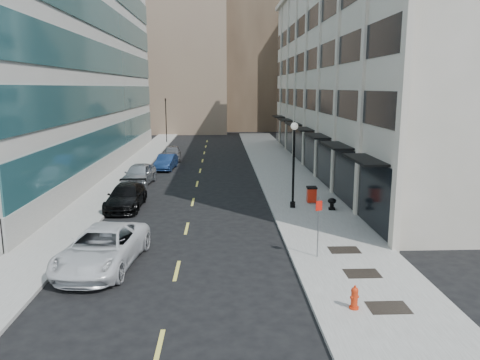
{
  "coord_description": "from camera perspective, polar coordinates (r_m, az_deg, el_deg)",
  "views": [
    {
      "loc": [
        1.86,
        -16.65,
        7.59
      ],
      "look_at": [
        2.95,
        8.58,
        2.56
      ],
      "focal_mm": 35.0,
      "sensor_mm": 36.0,
      "label": 1
    }
  ],
  "objects": [
    {
      "name": "car_grey_sedan",
      "position": [
        49.89,
        -8.27,
        3.29
      ],
      "size": [
        2.17,
        4.68,
        1.55
      ],
      "primitive_type": "imported",
      "rotation": [
        0.0,
        0.0,
        0.07
      ],
      "color": "slate",
      "rests_on": "ground"
    },
    {
      "name": "traffic_signal",
      "position": [
        65.1,
        -9.07,
        9.47
      ],
      "size": [
        0.66,
        0.66,
        6.98
      ],
      "color": "black",
      "rests_on": "ground"
    },
    {
      "name": "skyline_tan_near",
      "position": [
        85.1,
        -6.64,
        15.5
      ],
      "size": [
        14.0,
        18.0,
        28.0
      ],
      "primitive_type": "cube",
      "color": "#847056",
      "rests_on": "ground"
    },
    {
      "name": "sidewalk_left",
      "position": [
        38.34,
        -15.0,
        -0.44
      ],
      "size": [
        3.0,
        80.0,
        0.15
      ],
      "primitive_type": "cube",
      "color": "gray",
      "rests_on": "ground"
    },
    {
      "name": "building_right",
      "position": [
        46.2,
        17.0,
        12.52
      ],
      "size": [
        15.3,
        46.5,
        18.25
      ],
      "color": "beige",
      "rests_on": "ground"
    },
    {
      "name": "skyline_tan_far",
      "position": [
        96.03,
        -12.28,
        13.04
      ],
      "size": [
        12.0,
        14.0,
        22.0
      ],
      "primitive_type": "cube",
      "color": "#847056",
      "rests_on": "ground"
    },
    {
      "name": "building_left",
      "position": [
        47.21,
        -25.32,
        13.12
      ],
      "size": [
        16.14,
        46.0,
        20.0
      ],
      "color": "beige",
      "rests_on": "ground"
    },
    {
      "name": "car_blue_sedan",
      "position": [
        44.32,
        -8.99,
        2.18
      ],
      "size": [
        1.89,
        4.43,
        1.42
      ],
      "primitive_type": "imported",
      "rotation": [
        0.0,
        0.0,
        -0.09
      ],
      "color": "navy",
      "rests_on": "ground"
    },
    {
      "name": "road_centerline",
      "position": [
        34.55,
        -5.49,
        -1.48
      ],
      "size": [
        0.15,
        68.2,
        0.01
      ],
      "color": "#D8CC4C",
      "rests_on": "ground"
    },
    {
      "name": "car_white_van",
      "position": [
        21.01,
        -16.42,
        -7.95
      ],
      "size": [
        3.47,
        6.35,
        1.69
      ],
      "primitive_type": "imported",
      "rotation": [
        0.0,
        0.0,
        -0.11
      ],
      "color": "silver",
      "rests_on": "ground"
    },
    {
      "name": "sidewalk_right",
      "position": [
        37.84,
        6.16,
        -0.27
      ],
      "size": [
        5.0,
        80.0,
        0.15
      ],
      "primitive_type": "cube",
      "color": "gray",
      "rests_on": "ground"
    },
    {
      "name": "grate_far",
      "position": [
        22.51,
        12.59,
        -8.32
      ],
      "size": [
        1.4,
        1.0,
        0.01
      ],
      "primitive_type": "cube",
      "color": "black",
      "rests_on": "sidewalk_right"
    },
    {
      "name": "car_black_pickup",
      "position": [
        30.61,
        -13.72,
        -1.99
      ],
      "size": [
        2.14,
        5.18,
        1.5
      ],
      "primitive_type": "imported",
      "rotation": [
        0.0,
        0.0,
        -0.01
      ],
      "color": "black",
      "rests_on": "ground"
    },
    {
      "name": "grate_near",
      "position": [
        17.4,
        17.64,
        -14.6
      ],
      "size": [
        1.4,
        1.0,
        0.01
      ],
      "primitive_type": "cube",
      "color": "black",
      "rests_on": "sidewalk_right"
    },
    {
      "name": "ground",
      "position": [
        18.4,
        -8.27,
        -13.24
      ],
      "size": [
        160.0,
        160.0,
        0.0
      ],
      "primitive_type": "plane",
      "color": "black",
      "rests_on": "ground"
    },
    {
      "name": "skyline_stone",
      "position": [
        84.25,
        8.81,
        12.76
      ],
      "size": [
        10.0,
        14.0,
        20.0
      ],
      "primitive_type": "cube",
      "color": "beige",
      "rests_on": "ground"
    },
    {
      "name": "sign_post",
      "position": [
        20.9,
        9.54,
        -4.73
      ],
      "size": [
        0.31,
        0.15,
        2.75
      ],
      "rotation": [
        0.0,
        0.0,
        0.39
      ],
      "color": "slate",
      "rests_on": "sidewalk_right"
    },
    {
      "name": "car_silver_sedan",
      "position": [
        37.8,
        -12.19,
        0.71
      ],
      "size": [
        2.45,
        5.09,
        1.68
      ],
      "primitive_type": "imported",
      "rotation": [
        0.0,
        0.0,
        -0.1
      ],
      "color": "#9DA1A5",
      "rests_on": "ground"
    },
    {
      "name": "fire_hydrant",
      "position": [
        16.88,
        13.78,
        -13.74
      ],
      "size": [
        0.34,
        0.34,
        0.83
      ],
      "rotation": [
        0.0,
        0.0,
        0.32
      ],
      "color": "red",
      "rests_on": "sidewalk_right"
    },
    {
      "name": "skyline_brown",
      "position": [
        89.36,
        1.57,
        17.29
      ],
      "size": [
        12.0,
        16.0,
        34.0
      ],
      "primitive_type": "cube",
      "color": "brown",
      "rests_on": "ground"
    },
    {
      "name": "grate_mid",
      "position": [
        20.0,
        14.68,
        -10.96
      ],
      "size": [
        1.4,
        1.0,
        0.01
      ],
      "primitive_type": "cube",
      "color": "black",
      "rests_on": "sidewalk_right"
    },
    {
      "name": "lamppost",
      "position": [
        29.04,
        6.57,
        2.79
      ],
      "size": [
        0.45,
        0.45,
        5.46
      ],
      "color": "black",
      "rests_on": "sidewalk_right"
    },
    {
      "name": "urn_planter",
      "position": [
        29.45,
        11.15,
        -2.71
      ],
      "size": [
        0.52,
        0.52,
        0.73
      ],
      "rotation": [
        0.0,
        0.0,
        -0.15
      ],
      "color": "black",
      "rests_on": "sidewalk_right"
    },
    {
      "name": "trash_bin",
      "position": [
        30.99,
        8.72,
        -1.69
      ],
      "size": [
        0.67,
        0.74,
        1.05
      ],
      "rotation": [
        0.0,
        0.0,
        -0.03
      ],
      "color": "red",
      "rests_on": "sidewalk_right"
    }
  ]
}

